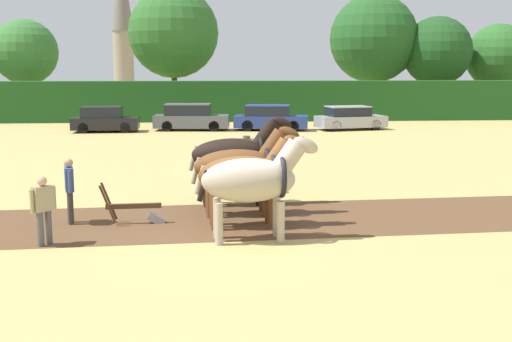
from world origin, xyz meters
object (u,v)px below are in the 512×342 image
object	(u,v)px
tree_center_left	(173,33)
parked_car_center	(350,118)
draft_horse_lead_right	(247,175)
draft_horse_trail_left	(241,166)
parked_car_center_left	(270,118)
farmer_beside_team	(246,159)
farmer_onlooker_left	(43,206)
parked_car_left	(191,118)
tree_center_right	(437,51)
draft_horse_lead_left	(253,180)
plow	(139,211)
tree_center	(374,39)
tree_left	(25,52)
farmer_at_plow	(69,186)
tree_right	(498,56)
church_spire	(122,20)
parked_car_far_left	(105,120)
draft_horse_trail_right	(236,154)

from	to	relation	value
tree_center_left	parked_car_center	distance (m)	17.05
draft_horse_lead_right	draft_horse_trail_left	bearing A→B (deg)	89.56
tree_center_left	parked_car_center_left	bearing A→B (deg)	-61.45
farmer_beside_team	farmer_onlooker_left	xyz separation A→B (m)	(-4.75, -5.48, -0.18)
farmer_beside_team	parked_car_left	size ratio (longest dim) A/B	0.38
tree_center_right	draft_horse_lead_left	xyz separation A→B (m)	(-17.22, -36.37, -3.60)
plow	tree_center	bearing A→B (deg)	63.77
draft_horse_lead_right	farmer_beside_team	size ratio (longest dim) A/B	1.58
parked_car_left	parked_car_center	size ratio (longest dim) A/B	1.04
tree_center	tree_center_right	world-z (taller)	tree_center
tree_left	draft_horse_lead_left	distance (m)	38.53
tree_left	farmer_at_plow	world-z (taller)	tree_left
draft_horse_trail_left	parked_car_left	world-z (taller)	draft_horse_trail_left
farmer_beside_team	tree_right	bearing A→B (deg)	31.20
tree_center_left	parked_car_center_left	size ratio (longest dim) A/B	2.11
draft_horse_lead_left	parked_car_center	bearing A→B (deg)	69.34
tree_right	draft_horse_lead_right	distance (m)	43.02
draft_horse_lead_left	farmer_beside_team	xyz separation A→B (m)	(0.18, 5.40, -0.33)
church_spire	parked_car_far_left	xyz separation A→B (m)	(4.35, -44.34, -8.73)
farmer_onlooker_left	parked_car_center	bearing A→B (deg)	106.62
tree_center_right	farmer_onlooker_left	distance (m)	42.66
tree_center	parked_car_far_left	distance (m)	23.96
tree_right	parked_car_center_left	size ratio (longest dim) A/B	1.57
church_spire	parked_car_left	distance (m)	45.58
tree_center	parked_car_center	distance (m)	14.66
tree_left	draft_horse_lead_left	xyz separation A→B (m)	(14.44, -35.55, -3.48)
tree_left	draft_horse_lead_right	world-z (taller)	tree_left
draft_horse_trail_right	tree_center_right	bearing A→B (deg)	58.51
farmer_onlooker_left	tree_left	bearing A→B (deg)	148.51
tree_right	parked_car_far_left	bearing A→B (deg)	-156.19
tree_center	plow	bearing A→B (deg)	-112.90
plow	tree_center_left	bearing A→B (deg)	87.97
tree_center	draft_horse_trail_left	distance (m)	37.36
church_spire	parked_car_center_left	bearing A→B (deg)	-72.18
farmer_beside_team	parked_car_left	xyz separation A→B (m)	(-2.20, 19.60, -0.29)
tree_center	plow	size ratio (longest dim) A/B	5.89
tree_left	plow	bearing A→B (deg)	-70.88
tree_left	church_spire	bearing A→B (deg)	84.78
tree_center_right	tree_right	world-z (taller)	tree_center_right
church_spire	farmer_beside_team	size ratio (longest dim) A/B	10.16
tree_right	church_spire	distance (m)	46.51
tree_left	tree_center_right	world-z (taller)	tree_center_right
draft_horse_trail_left	plow	bearing A→B (deg)	-166.42
draft_horse_lead_left	parked_car_left	distance (m)	25.08
farmer_onlooker_left	parked_car_center_left	world-z (taller)	farmer_onlooker_left
tree_center_left	tree_center	xyz separation A→B (m)	(15.85, 1.27, -0.34)
church_spire	parked_car_center_left	size ratio (longest dim) A/B	3.90
farmer_onlooker_left	parked_car_far_left	xyz separation A→B (m)	(-2.49, 24.48, -0.16)
tree_center_left	tree_center	bearing A→B (deg)	4.57
church_spire	farmer_at_plow	xyz separation A→B (m)	(6.98, -66.85, -8.49)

